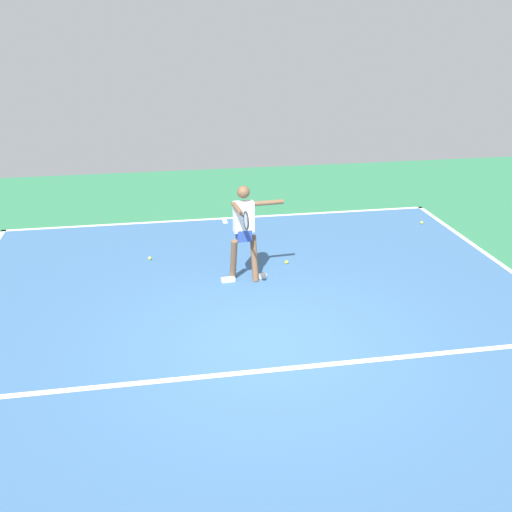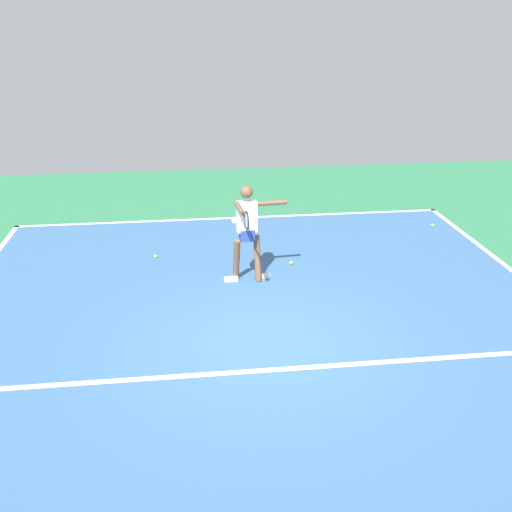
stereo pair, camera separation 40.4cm
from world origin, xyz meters
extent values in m
plane|color=#2D754C|center=(0.00, 0.00, 0.00)|extent=(20.43, 20.43, 0.00)
cube|color=#38608E|center=(0.00, 0.00, 0.00)|extent=(9.72, 11.22, 0.00)
cube|color=white|center=(0.00, -5.56, 0.00)|extent=(9.72, 0.10, 0.01)
cube|color=white|center=(0.00, 0.67, 0.00)|extent=(7.29, 0.10, 0.01)
cube|color=white|center=(0.00, -5.36, 0.00)|extent=(0.10, 0.30, 0.01)
cylinder|color=brown|center=(-0.14, -2.20, 0.40)|extent=(0.14, 0.32, 0.82)
cube|color=white|center=(-0.24, -2.21, 0.04)|extent=(0.25, 0.12, 0.07)
cylinder|color=brown|center=(0.23, -2.17, 0.40)|extent=(0.14, 0.32, 0.82)
cube|color=white|center=(0.33, -2.16, 0.04)|extent=(0.25, 0.12, 0.07)
cube|color=#2D4799|center=(0.05, -2.18, 0.85)|extent=(0.26, 0.22, 0.20)
cube|color=white|center=(0.05, -2.18, 1.17)|extent=(0.35, 0.21, 0.53)
sphere|color=brown|center=(0.05, -2.18, 1.60)|extent=(0.21, 0.21, 0.21)
cylinder|color=brown|center=(-0.38, -2.22, 1.39)|extent=(0.53, 0.12, 0.08)
cylinder|color=brown|center=(0.19, -1.90, 1.42)|extent=(0.12, 0.53, 0.08)
cylinder|color=black|center=(0.16, -1.53, 1.42)|extent=(0.05, 0.22, 0.03)
torus|color=black|center=(0.14, -1.29, 1.42)|extent=(0.05, 0.29, 0.29)
cylinder|color=silver|center=(0.14, -1.29, 1.42)|extent=(0.02, 0.25, 0.25)
sphere|color=yellow|center=(-0.85, -2.74, 0.03)|extent=(0.07, 0.07, 0.07)
sphere|color=#C6E53D|center=(1.69, -3.38, 0.03)|extent=(0.07, 0.07, 0.07)
sphere|color=#CCE033|center=(-4.32, -4.42, 0.03)|extent=(0.07, 0.07, 0.07)
camera|label=1|loc=(1.43, 6.99, 4.32)|focal=40.59mm
camera|label=2|loc=(1.03, 7.04, 4.32)|focal=40.59mm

